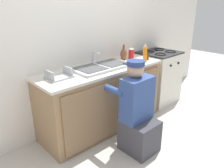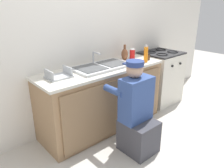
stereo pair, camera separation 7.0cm
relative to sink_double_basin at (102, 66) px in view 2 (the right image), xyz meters
The scene contains 12 objects.
ground_plane 0.95m from the sink_double_basin, 90.00° to the right, with size 12.00×12.00×0.00m, color beige.
back_wall 0.49m from the sink_double_basin, 90.00° to the left, with size 6.00×0.10×2.50m, color silver.
counter_cabinet 0.48m from the sink_double_basin, 90.00° to the right, with size 1.78×0.62×0.85m.
countertop 0.04m from the sink_double_basin, 90.00° to the right, with size 1.82×0.62×0.03m, color beige.
sink_double_basin is the anchor object (origin of this frame).
stove_range 1.38m from the sink_double_basin, ahead, with size 0.65×0.62×0.91m.
plumber_person 0.82m from the sink_double_basin, 93.41° to the right, with size 0.42×0.61×1.10m.
spice_bottle_pepper 0.79m from the sink_double_basin, 11.11° to the right, with size 0.04×0.04×0.10m.
dish_rack_tray 0.63m from the sink_double_basin, behind, with size 0.28×0.22×0.11m.
soda_cup_red 0.66m from the sink_double_basin, ahead, with size 0.08×0.08×0.15m.
soap_bottle_orange 0.69m from the sink_double_basin, 16.80° to the right, with size 0.06×0.06×0.25m.
vase_decorative 0.53m from the sink_double_basin, 10.60° to the left, with size 0.10×0.10×0.23m.
Camera 2 is at (-1.75, -1.88, 1.71)m, focal length 35.00 mm.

